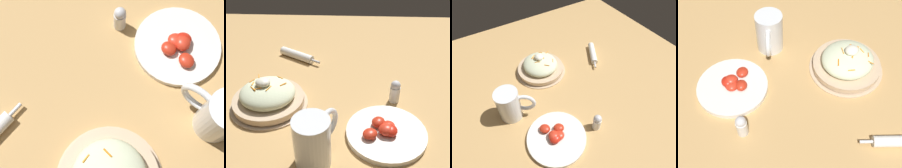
{
  "view_description": "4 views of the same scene",
  "coord_description": "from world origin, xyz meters",
  "views": [
    {
      "loc": [
        -0.26,
        -0.03,
        0.72
      ],
      "look_at": [
        -0.02,
        0.01,
        0.06
      ],
      "focal_mm": 50.35,
      "sensor_mm": 36.0,
      "label": 1
    },
    {
      "loc": [
        0.02,
        -0.7,
        0.57
      ],
      "look_at": [
        -0.01,
        -0.01,
        0.08
      ],
      "focal_mm": 46.14,
      "sensor_mm": 36.0,
      "label": 2
    },
    {
      "loc": [
        0.42,
        -0.29,
        0.68
      ],
      "look_at": [
        -0.04,
        -0.0,
        0.07
      ],
      "focal_mm": 31.15,
      "sensor_mm": 36.0,
      "label": 3
    },
    {
      "loc": [
        0.25,
        0.42,
        0.74
      ],
      "look_at": [
        -0.01,
        -0.02,
        0.07
      ],
      "focal_mm": 47.07,
      "sensor_mm": 36.0,
      "label": 4
    }
  ],
  "objects": [
    {
      "name": "ground_plane",
      "position": [
        0.0,
        0.0,
        0.0
      ],
      "size": [
        1.43,
        1.43,
        0.0
      ],
      "primitive_type": "plane",
      "color": "tan"
    },
    {
      "name": "salad_plate",
      "position": [
        -0.22,
        -0.02,
        0.03
      ],
      "size": [
        0.24,
        0.24,
        0.1
      ],
      "color": "#D1B28E",
      "rests_on": "ground_plane"
    },
    {
      "name": "beer_mug",
      "position": [
        -0.06,
        -0.23,
        0.06
      ],
      "size": [
        0.1,
        0.14,
        0.14
      ],
      "color": "white",
      "rests_on": "ground_plane"
    },
    {
      "name": "napkin_roll",
      "position": [
        -0.18,
        0.27,
        0.02
      ],
      "size": [
        0.17,
        0.11,
        0.03
      ],
      "color": "white",
      "rests_on": "ground_plane"
    },
    {
      "name": "tomato_plate",
      "position": [
        0.13,
        -0.14,
        0.01
      ],
      "size": [
        0.22,
        0.22,
        0.04
      ],
      "color": "white",
      "rests_on": "ground_plane"
    },
    {
      "name": "salt_shaker",
      "position": [
        0.17,
        0.02,
        0.04
      ],
      "size": [
        0.03,
        0.03,
        0.07
      ],
      "color": "white",
      "rests_on": "ground_plane"
    }
  ]
}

